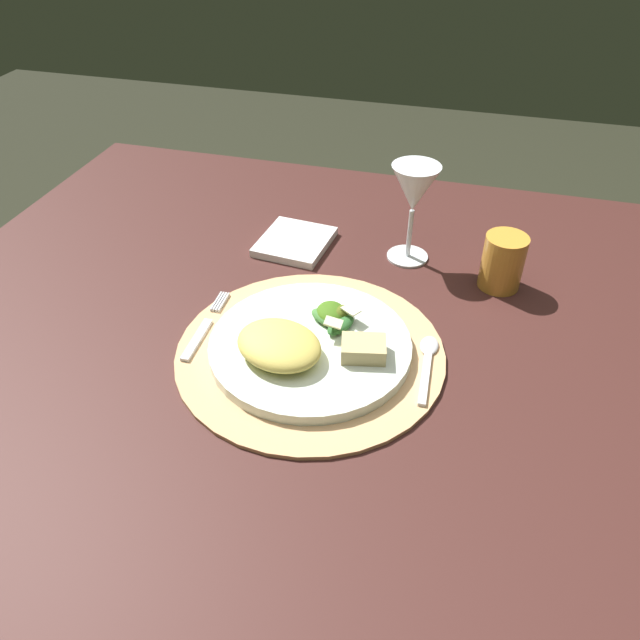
# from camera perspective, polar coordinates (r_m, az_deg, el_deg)

# --- Properties ---
(ground_plane) EXTENTS (6.00, 6.00, 0.00)m
(ground_plane) POSITION_cam_1_polar(r_m,az_deg,el_deg) (1.44, 0.66, -23.50)
(ground_plane) COLOR black
(dining_table) EXTENTS (1.29, 1.04, 0.72)m
(dining_table) POSITION_cam_1_polar(r_m,az_deg,el_deg) (0.97, 0.91, -7.13)
(dining_table) COLOR #3D1E1A
(dining_table) RESTS_ON ground
(placemat) EXTENTS (0.37, 0.37, 0.01)m
(placemat) POSITION_cam_1_polar(r_m,az_deg,el_deg) (0.83, -0.91, -2.99)
(placemat) COLOR tan
(placemat) RESTS_ON dining_table
(dinner_plate) EXTENTS (0.27, 0.27, 0.02)m
(dinner_plate) POSITION_cam_1_polar(r_m,az_deg,el_deg) (0.83, -0.92, -2.41)
(dinner_plate) COLOR silver
(dinner_plate) RESTS_ON placemat
(pasta_serving) EXTENTS (0.15, 0.13, 0.03)m
(pasta_serving) POSITION_cam_1_polar(r_m,az_deg,el_deg) (0.79, -3.84, -2.32)
(pasta_serving) COLOR #D9C156
(pasta_serving) RESTS_ON dinner_plate
(salad_greens) EXTENTS (0.07, 0.08, 0.03)m
(salad_greens) POSITION_cam_1_polar(r_m,az_deg,el_deg) (0.85, 1.45, 0.38)
(salad_greens) COLOR #4C5B18
(salad_greens) RESTS_ON dinner_plate
(bread_piece) EXTENTS (0.06, 0.05, 0.02)m
(bread_piece) POSITION_cam_1_polar(r_m,az_deg,el_deg) (0.79, 4.08, -2.69)
(bread_piece) COLOR tan
(bread_piece) RESTS_ON dinner_plate
(fork) EXTENTS (0.02, 0.16, 0.00)m
(fork) POSITION_cam_1_polar(r_m,az_deg,el_deg) (0.88, -10.76, -0.73)
(fork) COLOR silver
(fork) RESTS_ON placemat
(spoon) EXTENTS (0.02, 0.13, 0.01)m
(spoon) POSITION_cam_1_polar(r_m,az_deg,el_deg) (0.83, 10.01, -3.46)
(spoon) COLOR silver
(spoon) RESTS_ON placemat
(napkin) EXTENTS (0.12, 0.13, 0.01)m
(napkin) POSITION_cam_1_polar(r_m,az_deg,el_deg) (1.06, -2.36, 7.29)
(napkin) COLOR white
(napkin) RESTS_ON dining_table
(wine_glass) EXTENTS (0.08, 0.08, 0.16)m
(wine_glass) POSITION_cam_1_polar(r_m,az_deg,el_deg) (0.98, 8.76, 11.69)
(wine_glass) COLOR silver
(wine_glass) RESTS_ON dining_table
(amber_tumbler) EXTENTS (0.06, 0.06, 0.09)m
(amber_tumbler) POSITION_cam_1_polar(r_m,az_deg,el_deg) (0.98, 16.66, 5.20)
(amber_tumbler) COLOR gold
(amber_tumbler) RESTS_ON dining_table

